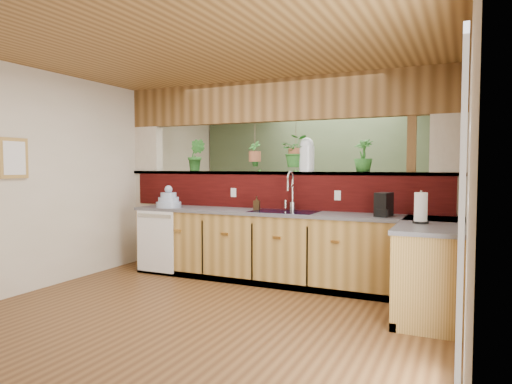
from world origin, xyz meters
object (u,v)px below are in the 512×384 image
at_px(faucet, 291,189).
at_px(dish_stack, 169,201).
at_px(soap_dispenser, 257,203).
at_px(coffee_maker, 384,205).
at_px(glass_jar, 307,155).
at_px(paper_towel, 421,208).
at_px(shelving_console, 280,220).

bearing_deg(faucet, dish_stack, -170.41).
relative_size(dish_stack, soap_dispenser, 1.94).
xyz_separation_m(coffee_maker, glass_jar, (-1.04, 0.42, 0.59)).
bearing_deg(paper_towel, soap_dispenser, 164.07).
height_order(coffee_maker, shelving_console, coffee_maker).
relative_size(coffee_maker, paper_towel, 0.82).
bearing_deg(coffee_maker, glass_jar, 170.34).
bearing_deg(soap_dispenser, shelving_console, 104.22).
bearing_deg(coffee_maker, soap_dispenser, -171.16).
bearing_deg(shelving_console, soap_dispenser, -71.30).
xyz_separation_m(dish_stack, paper_towel, (3.27, -0.40, 0.05)).
distance_m(faucet, soap_dispenser, 0.48).
xyz_separation_m(dish_stack, coffee_maker, (2.84, 0.08, 0.03)).
height_order(glass_jar, shelving_console, glass_jar).
distance_m(faucet, coffee_maker, 1.20).
relative_size(faucet, glass_jar, 1.16).
xyz_separation_m(faucet, coffee_maker, (1.18, -0.20, -0.15)).
xyz_separation_m(faucet, dish_stack, (-1.67, -0.28, -0.18)).
bearing_deg(faucet, soap_dispenser, -166.97).
distance_m(dish_stack, paper_towel, 3.30).
height_order(faucet, paper_towel, faucet).
relative_size(coffee_maker, glass_jar, 0.61).
distance_m(soap_dispenser, paper_towel, 2.12).
xyz_separation_m(faucet, paper_towel, (1.61, -0.68, -0.12)).
bearing_deg(glass_jar, faucet, -120.88).
height_order(faucet, dish_stack, faucet).
bearing_deg(shelving_console, coffee_maker, -42.51).
height_order(faucet, soap_dispenser, faucet).
xyz_separation_m(paper_towel, glass_jar, (-1.47, 0.90, 0.56)).
bearing_deg(dish_stack, soap_dispenser, 8.38).
distance_m(soap_dispenser, shelving_console, 2.34).
bearing_deg(shelving_console, paper_towel, -42.68).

